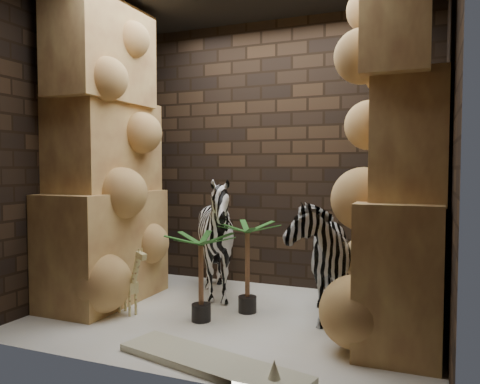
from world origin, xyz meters
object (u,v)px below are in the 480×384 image
at_px(palm_front, 247,267).
at_px(palm_back, 201,277).
at_px(zebra_right, 318,247).
at_px(zebra_left, 217,244).
at_px(giraffe_toy, 127,279).
at_px(surfboard, 211,363).

xyz_separation_m(palm_front, palm_back, (-0.29, -0.38, -0.04)).
distance_m(zebra_right, palm_back, 1.07).
height_order(zebra_left, giraffe_toy, zebra_left).
bearing_deg(palm_back, palm_front, 52.95).
bearing_deg(zebra_left, palm_front, -19.38).
height_order(palm_back, surfboard, palm_back).
relative_size(zebra_left, giraffe_toy, 1.92).
bearing_deg(zebra_left, surfboard, -53.30).
bearing_deg(zebra_left, palm_back, -63.65).
bearing_deg(palm_back, zebra_right, 27.23).
distance_m(zebra_left, surfboard, 1.70).
bearing_deg(zebra_right, giraffe_toy, -176.53).
distance_m(zebra_right, giraffe_toy, 1.76).
bearing_deg(giraffe_toy, palm_back, 26.30).
bearing_deg(palm_front, zebra_left, 147.25).
height_order(giraffe_toy, surfboard, giraffe_toy).
distance_m(giraffe_toy, palm_front, 1.11).
xyz_separation_m(zebra_left, palm_back, (0.15, -0.66, -0.17)).
height_order(zebra_right, zebra_left, zebra_right).
xyz_separation_m(zebra_right, palm_front, (-0.63, -0.09, -0.21)).
bearing_deg(zebra_left, zebra_right, 3.34).
distance_m(zebra_left, palm_back, 0.70).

